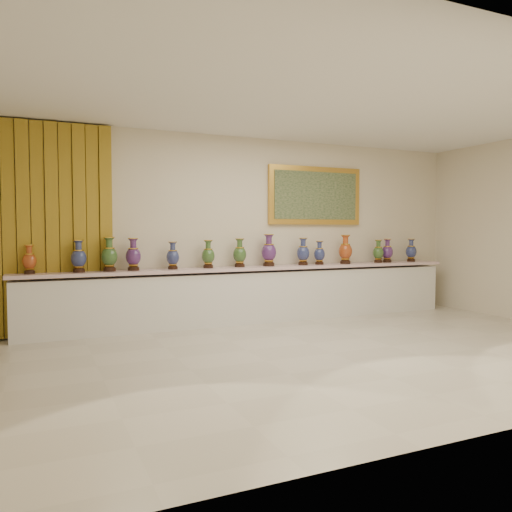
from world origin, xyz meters
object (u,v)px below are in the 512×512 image
(counter, at_px, (256,295))
(vase_0, at_px, (29,261))
(vase_1, at_px, (79,258))
(vase_2, at_px, (109,256))

(counter, bearing_deg, vase_0, 179.73)
(vase_0, relative_size, vase_1, 0.87)
(counter, height_order, vase_1, vase_1)
(counter, distance_m, vase_2, 2.39)
(counter, bearing_deg, vase_2, 180.00)
(vase_2, bearing_deg, counter, -0.00)
(counter, relative_size, vase_2, 14.88)
(vase_1, distance_m, vase_2, 0.41)
(vase_0, height_order, vase_1, vase_1)
(counter, height_order, vase_0, vase_0)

